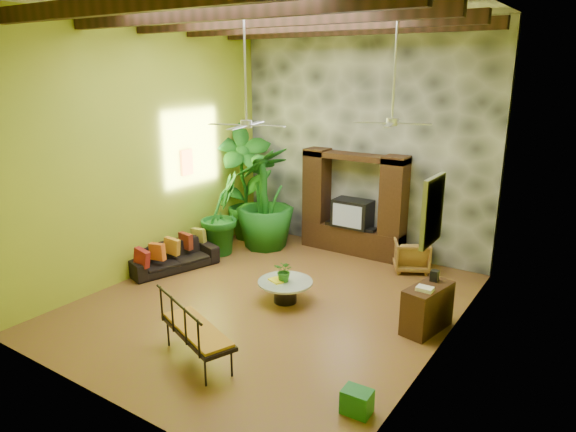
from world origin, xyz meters
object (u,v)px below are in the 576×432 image
Objects in this scene: tall_plant_b at (221,213)px; tall_plant_c at (265,198)px; sofa at (173,257)px; ceiling_fan_front at (246,111)px; coffee_table at (285,288)px; side_console at (427,308)px; ceiling_fan_back at (392,109)px; wicker_armchair at (411,255)px; green_bin at (357,402)px; tall_plant_a at (243,183)px; iron_bench at (193,329)px; entertainment_center at (353,211)px.

tall_plant_b is 0.78× the size of tall_plant_c.
sofa is at bearing -110.21° from tall_plant_c.
ceiling_fan_front is 3.21m from coffee_table.
side_console reaches higher than coffee_table.
wicker_armchair is (-0.08, 1.62, -3.08)m from ceiling_fan_back.
ceiling_fan_front is 2.41m from ceiling_fan_back.
tall_plant_c is at bearing -19.82° from wicker_armchair.
tall_plant_a is at bearing 139.61° from green_bin.
sofa is 3.74m from iron_bench.
tall_plant_a is at bearing 170.66° from side_console.
ceiling_fan_front is 1.97× the size of side_console.
ceiling_fan_back is at bearing 41.63° from ceiling_fan_front.
coffee_table is (2.84, -2.42, -1.14)m from tall_plant_a.
ceiling_fan_back reaches higher than side_console.
ceiling_fan_back is 3.61m from coffee_table.
side_console is at bearing -21.73° from tall_plant_c.
ceiling_fan_back is 3.48m from wicker_armchair.
iron_bench reaches higher than coffee_table.
wicker_armchair is at bearing 63.74° from coffee_table.
iron_bench is at bearing 47.32° from wicker_armchair.
ceiling_fan_back is 4.25m from tall_plant_c.
tall_plant_a is 1.80× the size of iron_bench.
green_bin is at bearing -94.24° from sofa.
iron_bench is (0.04, -2.37, 0.28)m from coffee_table.
iron_bench is 4.37× the size of green_bin.
ceiling_fan_front is 1.01× the size of tall_plant_b.
entertainment_center is at bearing 86.76° from ceiling_fan_front.
green_bin is (2.85, -1.57, -3.25)m from ceiling_fan_front.
ceiling_fan_front is (-0.20, -3.54, 2.44)m from entertainment_center.
iron_bench reaches higher than sofa.
entertainment_center is at bearing 34.26° from tall_plant_b.
ceiling_fan_back reaches higher than tall_plant_b.
side_console is at bearing -20.77° from tall_plant_a.
coffee_table is 1.05× the size of side_console.
tall_plant_c is (-3.44, 1.12, -2.22)m from ceiling_fan_back.
ceiling_fan_back is 0.66× the size of tall_plant_a.
ceiling_fan_front and ceiling_fan_back have the same top height.
ceiling_fan_back is 0.79× the size of tall_plant_c.
ceiling_fan_back reaches higher than tall_plant_a.
ceiling_fan_front reaches higher than side_console.
ceiling_fan_front is 4.60m from green_bin.
sofa is (-2.45, 0.53, -3.13)m from ceiling_fan_front.
ceiling_fan_front reaches higher than tall_plant_a.
side_console is (4.49, -1.79, -0.80)m from tall_plant_c.
ceiling_fan_front is at bearing 151.16° from green_bin.
entertainment_center reaches higher than tall_plant_b.
wicker_armchair reaches higher than sofa.
side_console is (2.42, 2.78, -0.16)m from iron_bench.
iron_bench is 1.65× the size of side_console.
ceiling_fan_back is at bearing -50.43° from entertainment_center.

